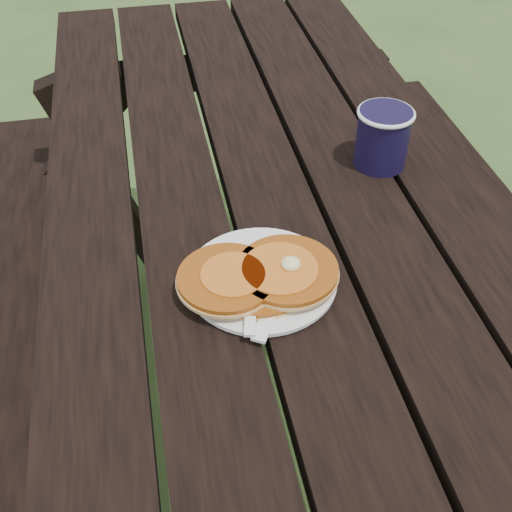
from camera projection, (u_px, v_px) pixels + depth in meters
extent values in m
plane|color=#324F21|center=(267.00, 443.00, 1.58)|extent=(60.00, 60.00, 0.00)
cube|color=black|center=(272.00, 210.00, 1.09)|extent=(0.75, 1.80, 0.04)
cylinder|color=white|center=(261.00, 279.00, 0.93)|extent=(0.27, 0.27, 0.01)
cylinder|color=#A45012|center=(257.00, 281.00, 0.91)|extent=(0.14, 0.14, 0.01)
cylinder|color=#A45012|center=(227.00, 278.00, 0.90)|extent=(0.14, 0.14, 0.01)
cylinder|color=#A45012|center=(287.00, 270.00, 0.91)|extent=(0.15, 0.15, 0.01)
cylinder|color=#BA5E1A|center=(280.00, 268.00, 0.90)|extent=(0.11, 0.11, 0.00)
ellipsoid|color=#F4E59E|center=(291.00, 264.00, 0.90)|extent=(0.03, 0.03, 0.02)
cube|color=white|center=(278.00, 294.00, 0.90)|extent=(0.11, 0.17, 0.00)
cylinder|color=black|center=(382.00, 138.00, 1.12)|extent=(0.09, 0.09, 0.11)
torus|color=white|center=(386.00, 113.00, 1.09)|extent=(0.10, 0.10, 0.01)
cylinder|color=black|center=(386.00, 114.00, 1.09)|extent=(0.08, 0.08, 0.01)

